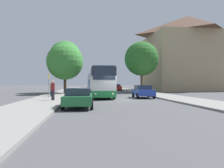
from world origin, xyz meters
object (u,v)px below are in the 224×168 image
object	(u,v)px
bus_middle	(96,83)
tree_right_near	(142,59)
bus_stop_sign	(49,83)
bus_front	(101,82)
pedestrian_waiting_far	(53,90)
bus_rear	(94,83)
parked_car_left_curb	(79,97)
pedestrian_waiting_near	(52,89)
tree_left_far	(65,57)
pedestrian_walking_back	(52,89)
parked_car_right_near	(143,91)
tree_left_near	(65,62)
parked_car_right_far	(116,87)

from	to	relation	value
bus_middle	tree_right_near	xyz separation A→B (m)	(8.34, -0.94, 4.37)
bus_middle	bus_stop_sign	xyz separation A→B (m)	(-5.87, -15.66, -0.03)
bus_front	pedestrian_waiting_far	distance (m)	7.97
bus_rear	bus_front	bearing A→B (deg)	-89.73
parked_car_left_curb	pedestrian_waiting_near	distance (m)	13.97
bus_stop_sign	tree_left_far	distance (m)	16.63
bus_rear	pedestrian_walking_back	world-z (taller)	bus_rear
bus_stop_sign	tree_right_near	world-z (taller)	tree_right_near
bus_rear	bus_stop_sign	size ratio (longest dim) A/B	4.09
parked_car_right_near	tree_left_far	size ratio (longest dim) A/B	0.44
parked_car_right_near	tree_left_near	bearing A→B (deg)	-43.58
parked_car_right_near	tree_left_far	xyz separation A→B (m)	(-10.41, 15.30, 5.71)
bus_front	pedestrian_waiting_near	size ratio (longest dim) A/B	6.40
tree_left_near	pedestrian_waiting_near	bearing A→B (deg)	-101.44
parked_car_left_curb	parked_car_right_far	world-z (taller)	parked_car_right_far
tree_left_near	bus_rear	bearing A→B (deg)	75.22
bus_middle	parked_car_right_near	world-z (taller)	bus_middle
bus_rear	parked_car_right_far	bearing A→B (deg)	-41.50
parked_car_right_far	parked_car_right_near	bearing A→B (deg)	85.74
pedestrian_waiting_far	pedestrian_walking_back	size ratio (longest dim) A/B	1.04
bus_middle	bus_rear	distance (m)	14.99
parked_car_right_near	pedestrian_waiting_far	distance (m)	10.57
bus_middle	tree_left_far	size ratio (longest dim) A/B	1.15
bus_middle	pedestrian_walking_back	world-z (taller)	bus_middle
parked_car_right_near	pedestrian_walking_back	world-z (taller)	pedestrian_walking_back
bus_middle	pedestrian_waiting_far	xyz separation A→B (m)	(-4.97, -18.92, -0.75)
bus_front	bus_middle	xyz separation A→B (m)	(-0.01, 12.74, -0.06)
bus_middle	parked_car_left_curb	xyz separation A→B (m)	(-2.39, -24.26, -1.09)
tree_right_near	bus_middle	bearing A→B (deg)	173.54
bus_stop_sign	pedestrian_waiting_far	size ratio (longest dim) A/B	1.45
pedestrian_waiting_far	bus_middle	bearing A→B (deg)	-29.83
pedestrian_walking_back	tree_right_near	xyz separation A→B (m)	(14.28, 12.25, 5.17)
tree_left_far	bus_stop_sign	bearing A→B (deg)	-91.15
parked_car_right_near	pedestrian_waiting_far	bearing A→B (deg)	22.94
parked_car_right_near	pedestrian_walking_back	xyz separation A→B (m)	(-10.80, 1.82, 0.26)
tree_left_far	tree_right_near	distance (m)	13.95
bus_middle	bus_front	bearing A→B (deg)	-91.84
bus_front	tree_right_near	distance (m)	15.07
parked_car_right_far	tree_left_near	size ratio (longest dim) A/B	0.51
parked_car_left_curb	pedestrian_walking_back	size ratio (longest dim) A/B	2.66
parked_car_left_curb	tree_right_near	xyz separation A→B (m)	(10.74, 23.31, 5.47)
pedestrian_waiting_far	parked_car_right_near	bearing A→B (deg)	-83.49
pedestrian_walking_back	tree_left_far	xyz separation A→B (m)	(0.39, 13.48, 5.45)
tree_left_far	tree_right_near	size ratio (longest dim) A/B	1.00
pedestrian_waiting_far	bus_rear	bearing A→B (deg)	-23.74
tree_left_far	bus_middle	bearing A→B (deg)	-2.93
bus_rear	pedestrian_waiting_far	size ratio (longest dim) A/B	5.94
bus_stop_sign	tree_left_near	distance (m)	11.11
pedestrian_walking_back	tree_left_far	distance (m)	14.55
tree_left_far	parked_car_right_far	bearing A→B (deg)	43.02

